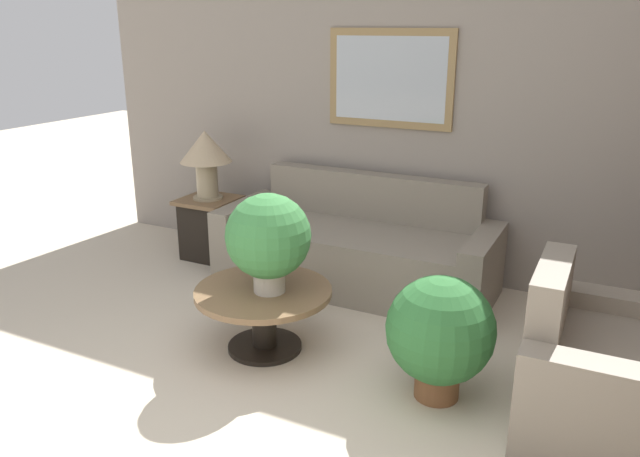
% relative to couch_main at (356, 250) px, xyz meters
% --- Properties ---
extents(wall_back, '(6.50, 0.09, 2.60)m').
position_rel_couch_main_xyz_m(wall_back, '(0.46, 0.49, 1.01)').
color(wall_back, gray).
rests_on(wall_back, ground_plane).
extents(couch_main, '(2.24, 0.87, 0.87)m').
position_rel_couch_main_xyz_m(couch_main, '(0.00, 0.00, 0.00)').
color(couch_main, gray).
rests_on(couch_main, ground_plane).
extents(armchair, '(0.99, 1.07, 0.87)m').
position_rel_couch_main_xyz_m(armchair, '(2.00, -1.14, -0.00)').
color(armchair, gray).
rests_on(armchair, ground_plane).
extents(coffee_table, '(0.89, 0.89, 0.43)m').
position_rel_couch_main_xyz_m(coffee_table, '(-0.10, -1.27, 0.02)').
color(coffee_table, black).
rests_on(coffee_table, ground_plane).
extents(side_table, '(0.48, 0.48, 0.56)m').
position_rel_couch_main_xyz_m(side_table, '(-1.45, -0.02, -0.01)').
color(side_table, black).
rests_on(side_table, ground_plane).
extents(table_lamp, '(0.46, 0.46, 0.61)m').
position_rel_couch_main_xyz_m(table_lamp, '(-1.45, -0.02, 0.68)').
color(table_lamp, tan).
rests_on(table_lamp, side_table).
extents(potted_plant_on_table, '(0.54, 0.54, 0.64)m').
position_rel_couch_main_xyz_m(potted_plant_on_table, '(-0.04, -1.28, 0.49)').
color(potted_plant_on_table, beige).
rests_on(potted_plant_on_table, coffee_table).
extents(potted_plant_floor, '(0.62, 0.62, 0.73)m').
position_rel_couch_main_xyz_m(potted_plant_floor, '(1.08, -1.30, 0.11)').
color(potted_plant_floor, brown).
rests_on(potted_plant_floor, ground_plane).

